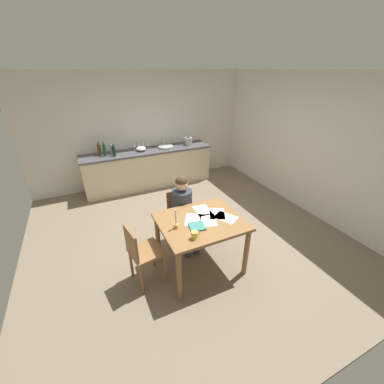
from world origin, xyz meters
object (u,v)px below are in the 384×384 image
object	(u,v)px
person_seated	(184,208)
bottle_oil	(99,150)
book_magazine	(197,226)
bottle_sauce	(114,151)
wine_glass_back_right	(134,145)
stovetop_kettle	(188,141)
coffee_mug	(195,235)
sink_unit	(166,147)
bottle_wine_red	(112,149)
mixing_bowl	(141,149)
wine_glass_back_left	(139,145)
chair_side_empty	(142,252)
chair_at_table	(180,214)
bottle_vinegar	(104,150)
wine_glass_by_kettle	(143,144)
wine_glass_near_sink	(148,144)
candlestick	(176,223)
dining_table	(201,228)

from	to	relation	value
person_seated	bottle_oil	size ratio (longest dim) A/B	3.94
book_magazine	bottle_sauce	world-z (taller)	bottle_sauce
bottle_oil	wine_glass_back_right	bearing A→B (deg)	5.82
person_seated	stovetop_kettle	size ratio (longest dim) A/B	5.43
coffee_mug	person_seated	bearing A→B (deg)	75.07
sink_unit	bottle_sauce	size ratio (longest dim) A/B	1.42
coffee_mug	bottle_wine_red	world-z (taller)	bottle_wine_red
person_seated	mixing_bowl	bearing A→B (deg)	90.27
person_seated	wine_glass_back_left	xyz separation A→B (m)	(-0.02, 2.58, 0.33)
book_magazine	wine_glass_back_left	size ratio (longest dim) A/B	1.28
chair_side_empty	sink_unit	world-z (taller)	sink_unit
chair_side_empty	sink_unit	bearing A→B (deg)	64.59
wine_glass_back_right	chair_at_table	bearing A→B (deg)	-87.05
coffee_mug	bottle_vinegar	xyz separation A→B (m)	(-0.58, 3.29, 0.19)
mixing_bowl	wine_glass_by_kettle	world-z (taller)	wine_glass_by_kettle
book_magazine	mixing_bowl	distance (m)	3.12
person_seated	coffee_mug	bearing A→B (deg)	-104.93
chair_at_table	mixing_bowl	size ratio (longest dim) A/B	3.82
bottle_vinegar	wine_glass_near_sink	distance (m)	1.03
book_magazine	wine_glass_near_sink	size ratio (longest dim) A/B	1.28
bottle_vinegar	wine_glass_by_kettle	distance (m)	0.91
chair_side_empty	book_magazine	distance (m)	0.78
book_magazine	bottle_sauce	xyz separation A→B (m)	(-0.53, 3.02, 0.21)
candlestick	wine_glass_back_left	size ratio (longest dim) A/B	1.75
dining_table	bottle_sauce	world-z (taller)	bottle_sauce
chair_side_empty	wine_glass_by_kettle	distance (m)	3.25
wine_glass_near_sink	wine_glass_back_right	xyz separation A→B (m)	(-0.32, 0.00, 0.00)
person_seated	stovetop_kettle	xyz separation A→B (m)	(1.19, 2.43, 0.32)
wine_glass_near_sink	wine_glass_back_right	bearing A→B (deg)	180.00
mixing_bowl	stovetop_kettle	distance (m)	1.20
book_magazine	bottle_oil	world-z (taller)	bottle_oil
dining_table	bottle_vinegar	xyz separation A→B (m)	(-0.82, 2.99, 0.36)
dining_table	stovetop_kettle	size ratio (longest dim) A/B	5.04
stovetop_kettle	wine_glass_near_sink	size ratio (longest dim) A/B	1.43
chair_at_table	book_magazine	size ratio (longest dim) A/B	4.39
sink_unit	bottle_wine_red	size ratio (longest dim) A/B	1.35
wine_glass_back_left	dining_table	bearing A→B (deg)	-89.44
dining_table	chair_at_table	bearing A→B (deg)	90.52
bottle_vinegar	wine_glass_by_kettle	size ratio (longest dim) A/B	2.03
candlestick	wine_glass_near_sink	bearing A→B (deg)	80.11
bottle_wine_red	chair_side_empty	bearing A→B (deg)	-92.82
wine_glass_back_right	mixing_bowl	bearing A→B (deg)	-52.40
mixing_bowl	wine_glass_back_left	bearing A→B (deg)	94.41
chair_side_empty	stovetop_kettle	distance (m)	3.58
bottle_vinegar	chair_at_table	bearing A→B (deg)	-70.23
chair_at_table	wine_glass_near_sink	xyz separation A→B (m)	(0.20, 2.44, 0.53)
bottle_sauce	wine_glass_back_right	xyz separation A→B (m)	(0.51, 0.25, 0.00)
mixing_bowl	wine_glass_back_right	world-z (taller)	wine_glass_back_right
wine_glass_by_kettle	mixing_bowl	bearing A→B (deg)	-122.67
dining_table	mixing_bowl	world-z (taller)	mixing_bowl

